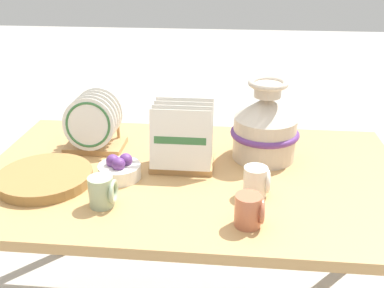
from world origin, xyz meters
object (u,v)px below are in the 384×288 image
fruit_bowl (120,169)px  dish_rack_round_plates (94,128)px  wicker_charger_stack (45,178)px  mug_terracotta_glaze (250,210)px  ceramic_vase (265,126)px  mug_sage_glaze (103,192)px  dish_rack_square_plates (182,145)px  mug_cream_glaze (257,181)px

fruit_bowl → dish_rack_round_plates: bearing=124.6°
wicker_charger_stack → mug_terracotta_glaze: 0.70m
dish_rack_round_plates → wicker_charger_stack: (-0.09, -0.28, -0.07)m
ceramic_vase → mug_sage_glaze: ceramic_vase is taller
dish_rack_square_plates → fruit_bowl: bearing=-151.9°
mug_terracotta_glaze → fruit_bowl: mug_terracotta_glaze is taller
mug_sage_glaze → dish_rack_square_plates: bearing=54.0°
wicker_charger_stack → fruit_bowl: fruit_bowl is taller
mug_cream_glaze → wicker_charger_stack: bearing=179.1°
ceramic_vase → mug_terracotta_glaze: (-0.06, -0.46, -0.08)m
mug_cream_glaze → mug_sage_glaze: 0.48m
dish_rack_round_plates → wicker_charger_stack: dish_rack_round_plates is taller
ceramic_vase → dish_rack_square_plates: (-0.29, -0.10, -0.04)m
fruit_bowl → mug_sage_glaze: bearing=-92.0°
dish_rack_square_plates → dish_rack_round_plates: bearing=162.1°
dish_rack_square_plates → mug_terracotta_glaze: size_ratio=2.40×
wicker_charger_stack → mug_sage_glaze: 0.27m
dish_rack_round_plates → mug_cream_glaze: size_ratio=2.30×
mug_terracotta_glaze → fruit_bowl: (-0.44, 0.24, -0.02)m
wicker_charger_stack → mug_sage_glaze: size_ratio=3.27×
mug_terracotta_glaze → mug_sage_glaze: 0.45m
ceramic_vase → fruit_bowl: bearing=-156.8°
mug_sage_glaze → wicker_charger_stack: bearing=152.6°
ceramic_vase → mug_terracotta_glaze: size_ratio=3.09×
dish_rack_round_plates → ceramic_vase: bearing=-1.0°
ceramic_vase → mug_sage_glaze: bearing=-142.0°
dish_rack_square_plates → fruit_bowl: size_ratio=1.60×
mug_cream_glaze → mug_terracotta_glaze: same height
ceramic_vase → fruit_bowl: 0.55m
ceramic_vase → mug_cream_glaze: bearing=-97.1°
dish_rack_round_plates → fruit_bowl: 0.28m
ceramic_vase → mug_cream_glaze: (-0.04, -0.28, -0.08)m
ceramic_vase → mug_cream_glaze: 0.29m
dish_rack_square_plates → mug_cream_glaze: size_ratio=2.40×
dish_rack_square_plates → mug_cream_glaze: 0.32m
dish_rack_round_plates → dish_rack_square_plates: bearing=-17.9°
ceramic_vase → dish_rack_square_plates: bearing=-160.4°
dish_rack_round_plates → dish_rack_square_plates: size_ratio=0.96×
wicker_charger_stack → mug_sage_glaze: (0.24, -0.12, 0.03)m
ceramic_vase → wicker_charger_stack: bearing=-159.9°
ceramic_vase → mug_cream_glaze: ceramic_vase is taller
ceramic_vase → dish_rack_round_plates: bearing=179.0°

